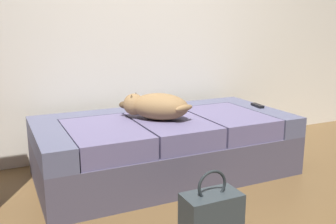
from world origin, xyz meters
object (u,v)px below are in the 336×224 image
object	(u,v)px
couch	(165,146)
handbag	(211,213)
dog_tan	(155,106)
tv_remote	(257,106)

from	to	relation	value
couch	handbag	world-z (taller)	couch
dog_tan	handbag	bearing A→B (deg)	-93.36
tv_remote	handbag	xyz separation A→B (m)	(-1.01, -0.91, -0.34)
couch	dog_tan	size ratio (longest dim) A/B	3.80
couch	dog_tan	distance (m)	0.34
handbag	tv_remote	bearing A→B (deg)	42.02
couch	tv_remote	distance (m)	0.90
couch	tv_remote	xyz separation A→B (m)	(0.87, -0.00, 0.24)
tv_remote	couch	bearing A→B (deg)	-172.34
dog_tan	handbag	size ratio (longest dim) A/B	1.33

